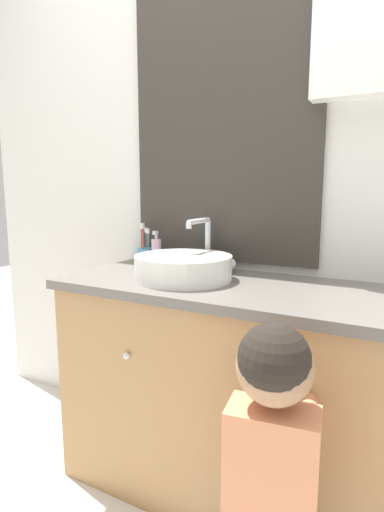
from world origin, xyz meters
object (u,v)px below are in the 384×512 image
(sink_basin, at_px, (184,266))
(child_figure, at_px, (273,454))
(toothbrush_holder, at_px, (145,254))
(soap_dispenser, at_px, (157,252))

(sink_basin, bearing_deg, child_figure, -41.27)
(sink_basin, height_order, toothbrush_holder, sink_basin)
(toothbrush_holder, xyz_separation_m, child_figure, (0.81, -0.64, -0.35))
(sink_basin, bearing_deg, soap_dispenser, 144.05)
(sink_basin, relative_size, soap_dispenser, 2.64)
(toothbrush_holder, distance_m, child_figure, 1.09)
(toothbrush_holder, relative_size, soap_dispenser, 1.18)
(toothbrush_holder, bearing_deg, child_figure, -38.00)
(child_figure, bearing_deg, toothbrush_holder, 142.00)
(toothbrush_holder, height_order, soap_dispenser, toothbrush_holder)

